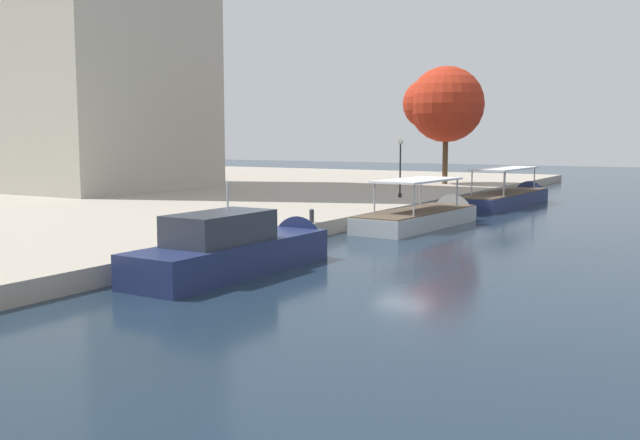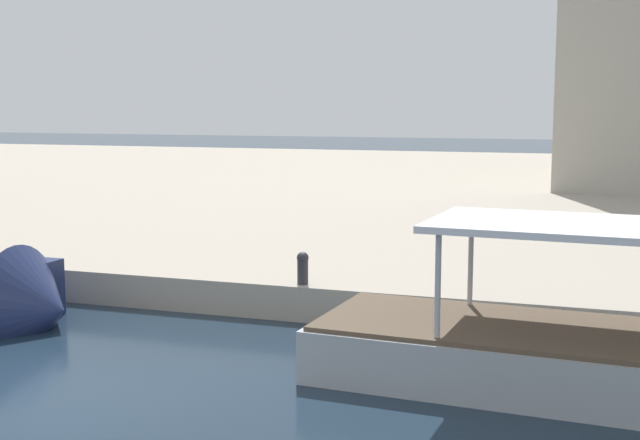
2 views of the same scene
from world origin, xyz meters
The scene contains 3 objects.
ground_plane centered at (0.00, 0.00, 0.00)m, with size 220.00×220.00×0.00m, color #192838.
dock_promenade centered at (0.00, 33.37, 0.40)m, with size 120.00×55.00×0.80m, color #A39989.
mooring_bollard_1 centered at (2.02, 6.22, 1.19)m, with size 0.27×0.27×0.74m.
Camera 2 is at (8.44, -11.45, 4.80)m, focal length 47.92 mm.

